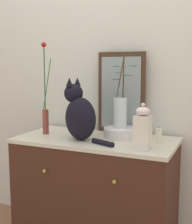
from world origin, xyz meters
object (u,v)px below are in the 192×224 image
mirror_leaning (121,93)px  jar_lidded_porcelain (143,129)px  cat_sitting (80,114)px  bowl_porcelain (120,133)px  vase_glass_clear (120,110)px  sideboard (96,194)px  candle_pillar (159,136)px  vase_slim_green (45,110)px

mirror_leaning → jar_lidded_porcelain: bearing=-55.9°
cat_sitting → bowl_porcelain: 0.31m
mirror_leaning → cat_sitting: (-0.18, -0.33, -0.12)m
mirror_leaning → vase_glass_clear: mirror_leaning is taller
cat_sitting → bowl_porcelain: (0.23, 0.15, -0.13)m
sideboard → vase_glass_clear: (0.15, 0.08, 0.59)m
vase_glass_clear → bowl_porcelain: bearing=-87.8°
cat_sitting → bowl_porcelain: cat_sitting is taller
sideboard → bowl_porcelain: (0.15, 0.08, 0.44)m
bowl_porcelain → jar_lidded_porcelain: (0.22, -0.23, 0.09)m
sideboard → jar_lidded_porcelain: (0.36, -0.15, 0.52)m
bowl_porcelain → jar_lidded_porcelain: 0.33m
mirror_leaning → candle_pillar: (0.33, -0.23, -0.24)m
mirror_leaning → vase_slim_green: vase_slim_green is taller
sideboard → cat_sitting: cat_sitting is taller
mirror_leaning → jar_lidded_porcelain: (0.27, -0.40, -0.17)m
sideboard → vase_slim_green: vase_slim_green is taller
vase_slim_green → vase_glass_clear: vase_slim_green is taller
mirror_leaning → vase_slim_green: bearing=-151.5°
sideboard → vase_slim_green: bearing=-178.0°
vase_slim_green → candle_pillar: vase_slim_green is taller
candle_pillar → cat_sitting: bearing=-169.4°
candle_pillar → vase_slim_green: bearing=-177.9°
mirror_leaning → candle_pillar: bearing=-35.0°
bowl_porcelain → cat_sitting: bearing=-146.0°
vase_glass_clear → candle_pillar: vase_glass_clear is taller
cat_sitting → vase_glass_clear: 0.28m
vase_glass_clear → cat_sitting: bearing=-145.7°
cat_sitting → jar_lidded_porcelain: (0.45, -0.08, -0.05)m
mirror_leaning → vase_slim_green: 0.56m
vase_slim_green → bowl_porcelain: bearing=9.6°
sideboard → mirror_leaning: bearing=69.8°
sideboard → candle_pillar: 0.62m
cat_sitting → jar_lidded_porcelain: bearing=-9.6°
mirror_leaning → vase_glass_clear: bearing=-72.4°
mirror_leaning → vase_slim_green: (-0.48, -0.26, -0.12)m
jar_lidded_porcelain → mirror_leaning: bearing=124.1°
sideboard → jar_lidded_porcelain: bearing=-22.9°
mirror_leaning → bowl_porcelain: mirror_leaning is taller
mirror_leaning → cat_sitting: 0.39m
vase_glass_clear → candle_pillar: bearing=-12.6°
vase_slim_green → bowl_porcelain: 0.56m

